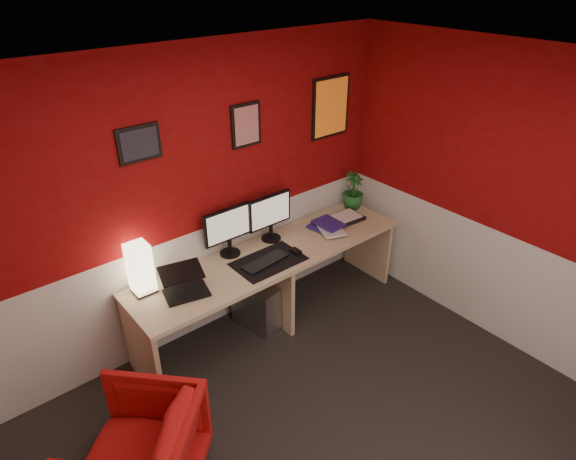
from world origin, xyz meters
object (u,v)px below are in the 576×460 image
Objects in this scene: armchair at (139,451)px; monitor_left at (228,225)px; desk at (272,288)px; laptop at (185,282)px; potted_plant at (353,190)px; monitor_right at (271,211)px; shoji_lamp at (141,270)px; zen_tray at (345,218)px; pc_tower at (256,305)px.

monitor_left is at bearing 172.78° from armchair.
laptop is at bearing -177.61° from desk.
armchair is (-2.84, -0.95, -0.59)m from potted_plant.
monitor_left is (0.58, 0.27, 0.18)m from laptop.
monitor_left is (-0.28, 0.23, 0.66)m from desk.
monitor_right is at bearing 27.02° from laptop.
monitor_left reaches higher than laptop.
monitor_right is at bearing 0.23° from shoji_lamp.
zen_tray is 0.91× the size of potted_plant.
shoji_lamp reaches higher than laptop.
desk is 7.88× the size of laptop.
armchair is (-1.81, -0.98, -0.69)m from monitor_right.
pc_tower is (-0.17, 0.04, -0.14)m from desk.
shoji_lamp is at bearing 169.56° from desk.
pc_tower is (-0.32, -0.17, -0.80)m from monitor_right.
zen_tray is at bearing 154.07° from armchair.
pc_tower is (-1.35, -0.14, -0.70)m from potted_plant.
zen_tray is at bearing -8.92° from monitor_left.
monitor_right is (0.43, -0.02, 0.00)m from monitor_left.
monitor_right reaches higher than potted_plant.
monitor_left is 1.51× the size of potted_plant.
desk is at bearing -10.44° from shoji_lamp.
monitor_right is 0.80× the size of armchair.
laptop is 1.06m from monitor_right.
armchair is (-2.59, -0.81, -0.41)m from zen_tray.
potted_plant is (1.47, -0.05, -0.10)m from monitor_left.
monitor_right is (0.15, 0.21, 0.66)m from desk.
armchair is at bearing -143.87° from monitor_left.
monitor_right is 1.29× the size of pc_tower.
monitor_left is 1.66× the size of zen_tray.
shoji_lamp is (-1.10, 0.20, 0.56)m from desk.
zen_tray is 0.78× the size of pc_tower.
desk is 3.58× the size of armchair.
potted_plant is (1.03, -0.03, -0.10)m from monitor_right.
laptop is 0.93m from pc_tower.
desk is at bearing -171.47° from potted_plant.
shoji_lamp is at bearing -179.77° from monitor_right.
pc_tower is at bearing -59.90° from monitor_left.
desk is 1.32m from potted_plant.
potted_plant reaches higher than pc_tower.
armchair is at bearing -162.58° from zen_tray.
potted_plant is (0.25, 0.14, 0.18)m from zen_tray.
shoji_lamp is 2.05m from zen_tray.
laptop is 0.86× the size of potted_plant.
laptop is 0.57× the size of monitor_right.
pc_tower is 0.62× the size of armchair.
desk is 0.98m from laptop.
monitor_left is at bearing 38.25° from laptop.
laptop is at bearing -174.03° from potted_plant.
desk is 0.70m from monitor_right.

